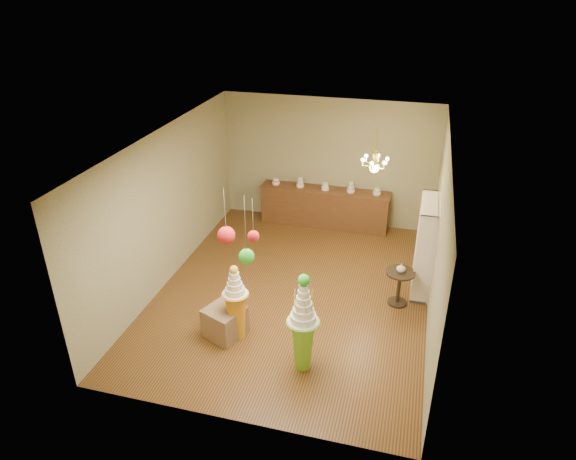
% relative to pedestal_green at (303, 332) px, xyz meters
% --- Properties ---
extents(floor, '(6.50, 6.50, 0.00)m').
position_rel_pedestal_green_xyz_m(floor, '(-0.65, 1.96, -0.66)').
color(floor, '#593718').
rests_on(floor, ground).
extents(ceiling, '(6.50, 6.50, 0.00)m').
position_rel_pedestal_green_xyz_m(ceiling, '(-0.65, 1.96, 2.34)').
color(ceiling, silver).
rests_on(ceiling, ground).
extents(wall_back, '(5.00, 0.04, 3.00)m').
position_rel_pedestal_green_xyz_m(wall_back, '(-0.65, 5.21, 0.84)').
color(wall_back, gray).
rests_on(wall_back, ground).
extents(wall_front, '(5.00, 0.04, 3.00)m').
position_rel_pedestal_green_xyz_m(wall_front, '(-0.65, -1.29, 0.84)').
color(wall_front, gray).
rests_on(wall_front, ground).
extents(wall_left, '(0.04, 6.50, 3.00)m').
position_rel_pedestal_green_xyz_m(wall_left, '(-3.15, 1.96, 0.84)').
color(wall_left, gray).
rests_on(wall_left, ground).
extents(wall_right, '(0.04, 6.50, 3.00)m').
position_rel_pedestal_green_xyz_m(wall_right, '(1.85, 1.96, 0.84)').
color(wall_right, gray).
rests_on(wall_right, ground).
extents(pedestal_green, '(0.52, 0.52, 1.68)m').
position_rel_pedestal_green_xyz_m(pedestal_green, '(0.00, 0.00, 0.00)').
color(pedestal_green, '#7ABC2A').
rests_on(pedestal_green, floor).
extents(pedestal_orange, '(0.43, 0.43, 1.38)m').
position_rel_pedestal_green_xyz_m(pedestal_orange, '(-1.23, 0.43, -0.11)').
color(pedestal_orange, orange).
rests_on(pedestal_orange, floor).
extents(burlap_riser, '(0.75, 0.75, 0.53)m').
position_rel_pedestal_green_xyz_m(burlap_riser, '(-1.44, 0.42, -0.40)').
color(burlap_riser, '#8A694B').
rests_on(burlap_riser, floor).
extents(sideboard, '(3.04, 0.54, 1.16)m').
position_rel_pedestal_green_xyz_m(sideboard, '(-0.65, 4.93, -0.19)').
color(sideboard, '#58331B').
rests_on(sideboard, floor).
extents(shelving_unit, '(0.33, 1.20, 1.80)m').
position_rel_pedestal_green_xyz_m(shelving_unit, '(1.69, 2.76, 0.24)').
color(shelving_unit, silver).
rests_on(shelving_unit, floor).
extents(round_table, '(0.68, 0.68, 0.69)m').
position_rel_pedestal_green_xyz_m(round_table, '(1.31, 2.09, -0.22)').
color(round_table, black).
rests_on(round_table, floor).
extents(vase, '(0.18, 0.18, 0.17)m').
position_rel_pedestal_green_xyz_m(vase, '(1.31, 2.09, 0.10)').
color(vase, silver).
rests_on(vase, round_table).
extents(pom_red_left, '(0.25, 0.25, 0.89)m').
position_rel_pedestal_green_xyz_m(pom_red_left, '(-1.09, -0.13, 1.57)').
color(pom_red_left, '#3D3A2C').
rests_on(pom_red_left, ceiling).
extents(pom_green_mid, '(0.22, 0.22, 1.07)m').
position_rel_pedestal_green_xyz_m(pom_green_mid, '(-0.74, -0.31, 1.38)').
color(pom_green_mid, '#3D3A2C').
rests_on(pom_green_mid, ceiling).
extents(pom_red_right, '(0.16, 0.16, 0.68)m').
position_rel_pedestal_green_xyz_m(pom_red_right, '(-0.61, -0.35, 1.73)').
color(pom_red_right, '#3D3A2C').
rests_on(pom_red_right, ceiling).
extents(chandelier, '(0.70, 0.70, 0.85)m').
position_rel_pedestal_green_xyz_m(chandelier, '(0.61, 3.05, 1.64)').
color(chandelier, '#DBC74D').
rests_on(chandelier, ceiling).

